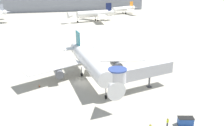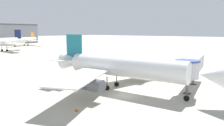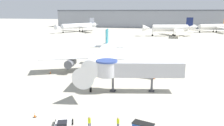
# 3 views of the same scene
# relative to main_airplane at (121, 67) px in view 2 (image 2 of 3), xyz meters

# --- Properties ---
(ground_plane) EXTENTS (800.00, 800.00, 0.00)m
(ground_plane) POSITION_rel_main_airplane_xyz_m (-2.64, -2.23, -4.32)
(ground_plane) COLOR #A8A393
(main_airplane) EXTENTS (32.88, 32.78, 10.24)m
(main_airplane) POSITION_rel_main_airplane_xyz_m (0.00, 0.00, 0.00)
(main_airplane) COLOR white
(main_airplane) RESTS_ON ground_plane
(jet_bridge) EXTENTS (16.52, 6.24, 6.16)m
(jet_bridge) POSITION_rel_main_airplane_xyz_m (9.10, -9.71, 0.16)
(jet_bridge) COLOR #B7B7BC
(jet_bridge) RESTS_ON ground_plane
(traffic_cone_port_wing) EXTENTS (0.42, 0.42, 0.69)m
(traffic_cone_port_wing) POSITION_rel_main_airplane_xyz_m (-12.63, -1.80, -3.99)
(traffic_cone_port_wing) COLOR black
(traffic_cone_port_wing) RESTS_ON ground_plane
(traffic_cone_starboard_wing) EXTENTS (0.44, 0.44, 0.73)m
(traffic_cone_starboard_wing) POSITION_rel_main_airplane_xyz_m (12.96, -0.65, -3.97)
(traffic_cone_starboard_wing) COLOR black
(traffic_cone_starboard_wing) RESTS_ON ground_plane
(background_jet_orange_tail) EXTENTS (29.99, 31.15, 9.94)m
(background_jet_orange_tail) POSITION_rel_main_airplane_xyz_m (52.16, 129.64, 0.06)
(background_jet_orange_tail) COLOR white
(background_jet_orange_tail) RESTS_ON ground_plane
(background_jet_navy_tail) EXTENTS (33.33, 31.58, 11.70)m
(background_jet_navy_tail) POSITION_rel_main_airplane_xyz_m (20.06, 95.61, 0.79)
(background_jet_navy_tail) COLOR white
(background_jet_navy_tail) RESTS_ON ground_plane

